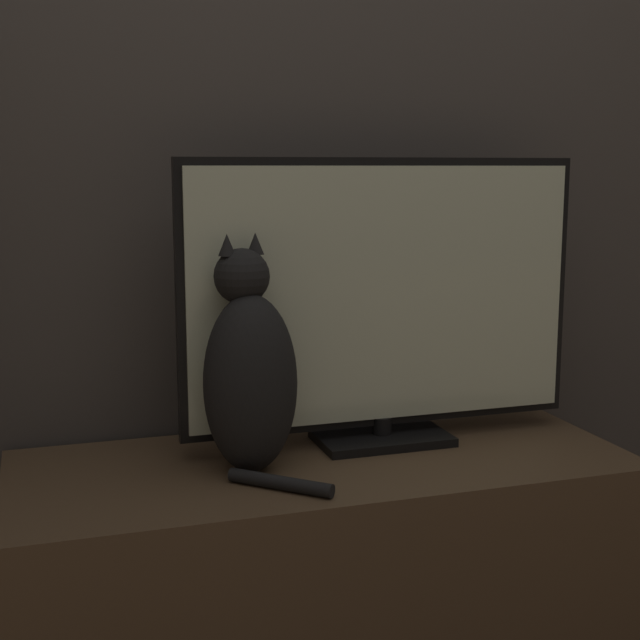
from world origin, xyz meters
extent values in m
cube|color=#47423D|center=(0.00, 1.22, 1.30)|extent=(4.80, 0.05, 2.60)
cube|color=brown|center=(0.00, 0.90, 0.23)|extent=(1.34, 0.55, 0.45)
cube|color=black|center=(0.17, 0.98, 0.46)|extent=(0.30, 0.18, 0.02)
cylinder|color=black|center=(0.17, 0.98, 0.49)|extent=(0.04, 0.04, 0.04)
cube|color=black|center=(0.17, 0.99, 0.80)|extent=(0.93, 0.02, 0.61)
cube|color=beige|center=(0.17, 0.97, 0.80)|extent=(0.90, 0.01, 0.57)
ellipsoid|color=black|center=(-0.17, 0.88, 0.64)|extent=(0.23, 0.22, 0.38)
ellipsoid|color=olive|center=(-0.18, 0.94, 0.62)|extent=(0.12, 0.08, 0.21)
sphere|color=black|center=(-0.17, 0.91, 0.86)|extent=(0.14, 0.14, 0.12)
cone|color=black|center=(-0.21, 0.90, 0.93)|extent=(0.04, 0.04, 0.04)
cone|color=black|center=(-0.14, 0.92, 0.93)|extent=(0.04, 0.04, 0.04)
cylinder|color=black|center=(-0.14, 0.75, 0.47)|extent=(0.18, 0.17, 0.03)
camera|label=1|loc=(-0.58, -0.86, 1.08)|focal=50.00mm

